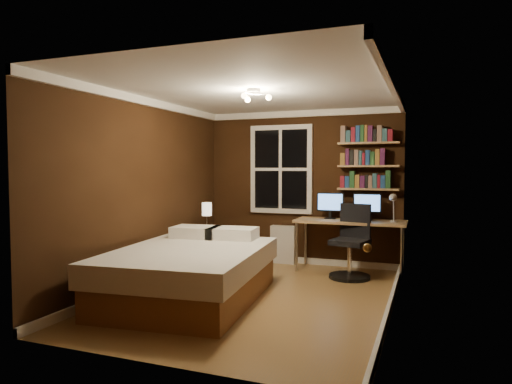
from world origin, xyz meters
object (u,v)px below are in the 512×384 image
(nightstand, at_px, (207,250))
(desk_lamp, at_px, (393,208))
(desk, at_px, (350,224))
(office_chair, at_px, (351,249))
(radiator, at_px, (283,244))
(monitor_left, at_px, (330,206))
(bed, at_px, (191,272))
(monitor_right, at_px, (367,207))
(bedside_lamp, at_px, (207,217))

(nightstand, relative_size, desk_lamp, 1.38)
(desk, height_order, office_chair, office_chair)
(nightstand, xyz_separation_m, office_chair, (2.16, 0.28, 0.11))
(radiator, distance_m, monitor_left, 1.06)
(bed, distance_m, radiator, 2.42)
(monitor_right, bearing_deg, monitor_left, 180.00)
(bedside_lamp, distance_m, desk, 2.19)
(bedside_lamp, xyz_separation_m, desk, (2.08, 0.67, -0.10))
(desk_lamp, bearing_deg, office_chair, -151.98)
(nightstand, xyz_separation_m, monitor_right, (2.32, 0.76, 0.68))
(desk, height_order, monitor_left, monitor_left)
(radiator, relative_size, desk, 0.38)
(bedside_lamp, relative_size, monitor_right, 1.03)
(nightstand, distance_m, desk, 2.23)
(radiator, bearing_deg, desk, -10.88)
(nightstand, distance_m, office_chair, 2.18)
(nightstand, relative_size, monitor_right, 1.43)
(bed, relative_size, nightstand, 3.98)
(monitor_right, bearing_deg, radiator, 174.39)
(bed, relative_size, desk, 1.46)
(monitor_right, distance_m, desk_lamp, 0.43)
(radiator, bearing_deg, nightstand, -136.96)
(nightstand, height_order, bedside_lamp, bedside_lamp)
(monitor_right, relative_size, desk_lamp, 0.96)
(bed, bearing_deg, monitor_left, 55.69)
(monitor_right, distance_m, office_chair, 0.77)
(radiator, height_order, desk, desk)
(office_chair, bearing_deg, nightstand, -160.88)
(monitor_left, bearing_deg, nightstand, -156.72)
(bed, height_order, desk, desk)
(bed, bearing_deg, nightstand, 104.08)
(bed, relative_size, office_chair, 2.29)
(desk_lamp, height_order, office_chair, desk_lamp)
(desk, height_order, desk_lamp, desk_lamp)
(desk_lamp, relative_size, office_chair, 0.42)
(nightstand, bearing_deg, radiator, 45.39)
(desk, bearing_deg, desk_lamp, -9.57)
(bed, bearing_deg, desk_lamp, 37.63)
(desk, bearing_deg, bed, -125.44)
(radiator, xyz_separation_m, office_chair, (1.21, -0.61, 0.10))
(radiator, bearing_deg, bedside_lamp, -136.96)
(bedside_lamp, bearing_deg, monitor_right, 18.06)
(bedside_lamp, distance_m, desk_lamp, 2.77)
(nightstand, xyz_separation_m, monitor_left, (1.76, 0.76, 0.68))
(bed, distance_m, bedside_lamp, 1.66)
(desk, relative_size, monitor_right, 3.89)
(bedside_lamp, bearing_deg, office_chair, 7.27)
(radiator, height_order, monitor_left, monitor_left)
(bed, distance_m, desk_lamp, 3.06)
(nightstand, relative_size, bedside_lamp, 1.39)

